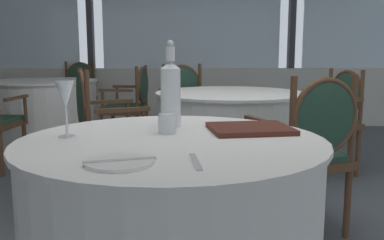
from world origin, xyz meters
TOP-DOWN VIEW (x-y plane):
  - ground_plane at (0.00, 0.00)m, footprint 12.81×12.81m
  - window_wall_far at (-0.00, 3.70)m, footprint 9.18×0.14m
  - foreground_table at (-0.21, -0.86)m, footprint 1.12×1.12m
  - side_plate at (-0.35, -1.20)m, footprint 0.19×0.19m
  - butter_knife at (-0.35, -1.20)m, footprint 0.20×0.07m
  - dinner_fork at (-0.14, -1.19)m, footprint 0.03×0.18m
  - water_bottle at (-0.22, -0.60)m, footprint 0.08×0.08m
  - wine_glass at (-0.60, -0.82)m, footprint 0.07×0.07m
  - water_tumbler at (-0.23, -0.75)m, footprint 0.07×0.07m
  - menu_book at (0.10, -0.72)m, footprint 0.34×0.29m
  - background_table_0 at (0.22, 0.94)m, footprint 1.19×1.19m
  - dining_chair_0_0 at (-0.11, 1.91)m, footprint 0.63×0.59m
  - dining_chair_0_1 at (-0.74, 0.61)m, footprint 0.59×0.63m
  - dining_chair_0_2 at (0.56, -0.02)m, footprint 0.63×0.59m
  - dining_chair_0_3 at (1.19, 1.28)m, footprint 0.59×0.63m
  - background_table_1 at (-1.75, 2.42)m, footprint 1.26×1.26m
  - dining_chair_1_1 at (-0.71, 2.26)m, footprint 0.53×0.59m
  - dining_chair_1_2 at (-1.59, 3.47)m, footprint 0.59×0.53m

SIDE VIEW (x-z plane):
  - ground_plane at x=0.00m, z-range 0.00..0.00m
  - foreground_table at x=-0.21m, z-range 0.00..0.76m
  - background_table_1 at x=-1.75m, z-range 0.00..0.76m
  - background_table_0 at x=0.22m, z-range 0.00..0.76m
  - dining_chair_1_1 at x=-0.71m, z-range 0.08..1.01m
  - dining_chair_0_3 at x=1.19m, z-range 0.09..1.01m
  - dining_chair_0_2 at x=0.56m, z-range 0.08..1.03m
  - dining_chair_1_2 at x=-1.59m, z-range 0.08..1.03m
  - dining_chair_0_0 at x=-0.11m, z-range 0.09..1.05m
  - dining_chair_0_1 at x=-0.74m, z-range 0.09..1.05m
  - dinner_fork at x=-0.14m, z-range 0.76..0.77m
  - side_plate at x=-0.35m, z-range 0.76..0.77m
  - menu_book at x=0.10m, z-range 0.76..0.78m
  - butter_knife at x=-0.35m, z-range 0.77..0.77m
  - water_tumbler at x=-0.23m, z-range 0.76..0.84m
  - water_bottle at x=-0.22m, z-range 0.73..1.09m
  - wine_glass at x=-0.60m, z-range 0.81..1.02m
  - window_wall_far at x=0.00m, z-range -0.26..2.38m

